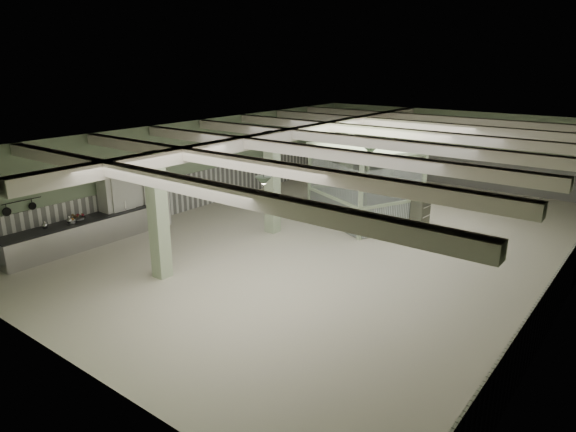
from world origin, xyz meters
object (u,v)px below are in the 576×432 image
Objects in this scene: walkin_cooler at (132,201)px; filing_cabinet at (420,211)px; prep_counter at (82,233)px; guard_booth at (365,172)px.

filing_cabinet is at bearing 37.38° from walkin_cooler.
filing_cabinet reaches higher than prep_counter.
walkin_cooler is 8.57m from guard_booth.
guard_booth reaches higher than filing_cabinet.
prep_counter is at bearing -129.43° from filing_cabinet.
filing_cabinet is (2.16, 0.31, -1.21)m from guard_booth.
guard_booth is at bearing 44.53° from walkin_cooler.
prep_counter is 11.72m from filing_cabinet.
prep_counter is 3.77× the size of filing_cabinet.
filing_cabinet is at bearing 32.27° from guard_booth.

